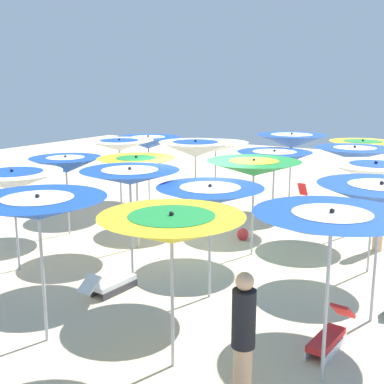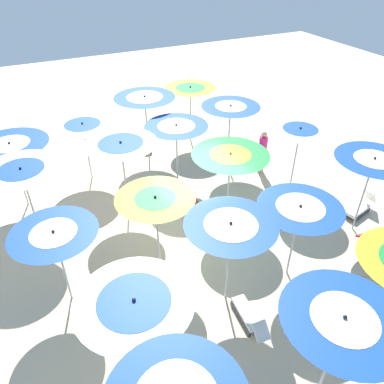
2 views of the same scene
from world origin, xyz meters
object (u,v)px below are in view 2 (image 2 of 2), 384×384
(beach_ball, at_px, (194,203))
(beach_umbrella_12, at_px, (230,160))
(lounger_3, at_px, (379,254))
(beachgoer_0, at_px, (262,151))
(beach_umbrella_8, at_px, (230,229))
(beach_umbrella_11, at_px, (176,132))
(lounger_2, at_px, (144,144))
(lounger_0, at_px, (360,208))
(beach_umbrella_9, at_px, (342,324))
(beach_umbrella_1, at_px, (22,174))
(beach_umbrella_6, at_px, (121,149))
(beach_umbrella_16, at_px, (230,110))
(beach_umbrella_13, at_px, (299,212))
(beach_umbrella_17, at_px, (299,135))
(beach_umbrella_3, at_px, (135,308))
(beach_umbrella_5, at_px, (83,128))
(beach_umbrella_2, at_px, (55,239))
(beach_umbrella_7, at_px, (156,203))
(lounger_1, at_px, (249,316))
(beach_umbrella_18, at_px, (373,165))
(beach_umbrella_10, at_px, (145,102))
(beach_umbrella_0, at_px, (11,150))

(beach_ball, bearing_deg, beach_umbrella_12, -54.03)
(lounger_3, bearing_deg, beachgoer_0, -171.04)
(beach_umbrella_8, bearing_deg, beach_umbrella_11, 78.93)
(beach_umbrella_11, bearing_deg, lounger_2, 94.95)
(lounger_0, height_order, lounger_3, lounger_0)
(beach_umbrella_9, height_order, lounger_2, beach_umbrella_9)
(beach_umbrella_1, distance_m, beach_umbrella_6, 2.74)
(beach_umbrella_16, height_order, beach_ball, beach_umbrella_16)
(beach_umbrella_8, xyz_separation_m, lounger_3, (4.39, -0.69, -1.98))
(beach_umbrella_13, xyz_separation_m, beach_umbrella_17, (2.34, 2.95, 0.19))
(beach_umbrella_11, bearing_deg, beach_umbrella_1, -169.20)
(beach_umbrella_9, height_order, lounger_3, beach_umbrella_9)
(beach_umbrella_17, bearing_deg, beach_umbrella_3, -149.87)
(beach_umbrella_5, distance_m, beach_umbrella_11, 3.15)
(beach_umbrella_13, relative_size, lounger_3, 1.61)
(lounger_3, bearing_deg, lounger_0, 153.37)
(beach_umbrella_2, distance_m, beach_umbrella_11, 5.76)
(beach_umbrella_9, bearing_deg, beach_umbrella_5, 102.59)
(beach_umbrella_6, height_order, beach_umbrella_9, beach_umbrella_6)
(beach_umbrella_8, xyz_separation_m, beach_umbrella_13, (1.87, -0.00, -0.17))
(beach_umbrella_7, bearing_deg, beach_umbrella_8, -56.43)
(lounger_3, bearing_deg, beach_umbrella_17, -171.41)
(beach_umbrella_12, height_order, lounger_3, beach_umbrella_12)
(beach_umbrella_6, height_order, lounger_1, beach_umbrella_6)
(beach_umbrella_1, height_order, beach_umbrella_3, beach_umbrella_1)
(beach_umbrella_9, distance_m, beach_umbrella_13, 3.15)
(beach_umbrella_1, height_order, beach_umbrella_8, beach_umbrella_8)
(lounger_2, height_order, beachgoer_0, beachgoer_0)
(beach_umbrella_6, xyz_separation_m, lounger_1, (1.19, -5.27, -2.00))
(beach_ball, bearing_deg, beachgoer_0, 16.53)
(beach_umbrella_2, distance_m, beach_umbrella_7, 2.35)
(beachgoer_0, bearing_deg, beach_ball, 95.90)
(beach_umbrella_12, height_order, lounger_0, beach_umbrella_12)
(beach_umbrella_5, bearing_deg, beach_umbrella_18, -43.99)
(beach_umbrella_7, bearing_deg, beach_umbrella_5, 96.85)
(beach_umbrella_13, distance_m, beach_umbrella_16, 5.60)
(beach_umbrella_3, bearing_deg, beach_umbrella_1, 104.54)
(beach_umbrella_9, bearing_deg, beachgoer_0, 63.60)
(beach_umbrella_9, bearing_deg, beach_umbrella_10, 88.40)
(beachgoer_0, bearing_deg, beach_umbrella_11, 66.32)
(beach_umbrella_0, distance_m, beach_ball, 5.80)
(beach_umbrella_6, relative_size, beach_umbrella_13, 1.10)
(beach_umbrella_11, bearing_deg, beach_umbrella_6, -158.45)
(beach_umbrella_1, relative_size, beach_umbrella_5, 1.06)
(beach_umbrella_0, height_order, lounger_3, beach_umbrella_0)
(beach_umbrella_13, bearing_deg, beach_umbrella_0, 133.77)
(beach_umbrella_17, relative_size, lounger_2, 2.17)
(beach_umbrella_1, bearing_deg, lounger_2, 39.30)
(beach_umbrella_0, bearing_deg, beach_umbrella_17, -21.13)
(beach_umbrella_6, distance_m, beach_umbrella_18, 6.99)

